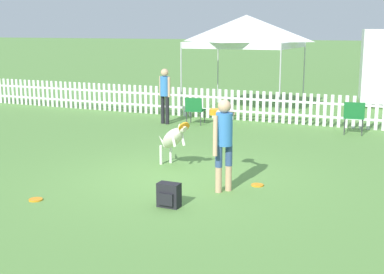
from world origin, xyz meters
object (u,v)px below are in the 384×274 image
Objects in this scene: frisbee_near_handler at (36,200)px; canopy_tent_main at (246,31)px; folding_chair_blue_left at (195,108)px; spectator_standing at (165,91)px; handler_person at (223,134)px; folding_chair_center at (354,115)px; backpack_on_grass at (169,195)px; frisbee_near_dog at (257,185)px; leaping_dog at (173,138)px.

canopy_tent_main reaches higher than frisbee_near_handler.
spectator_standing reaches higher than folding_chair_blue_left.
handler_person is at bearing -73.84° from canopy_tent_main.
folding_chair_center is at bearing -35.16° from canopy_tent_main.
frisbee_near_handler is at bearing 117.93° from spectator_standing.
folding_chair_center reaches higher than folding_chair_blue_left.
handler_person is 1.46m from backpack_on_grass.
spectator_standing is at bearing 7.89° from folding_chair_blue_left.
canopy_tent_main is (0.03, 10.45, 2.61)m from frisbee_near_handler.
handler_person reaches higher than folding_chair_blue_left.
folding_chair_center is (0.90, 5.47, 0.51)m from frisbee_near_dog.
canopy_tent_main is 2.04× the size of spectator_standing.
canopy_tent_main is (-1.08, 7.66, 2.03)m from leaping_dog.
folding_chair_center reaches higher than frisbee_near_dog.
spectator_standing is (-1.29, 7.15, 0.95)m from frisbee_near_handler.
leaping_dog is 4.76× the size of frisbee_near_handler.
frisbee_near_handler is 2.19m from backpack_on_grass.
canopy_tent_main reaches higher than backpack_on_grass.
handler_person is 6.65m from spectator_standing.
folding_chair_blue_left is at bearing 124.02° from frisbee_near_dog.
frisbee_near_dog is (3.02, 2.24, 0.00)m from frisbee_near_handler.
leaping_dog reaches higher than folding_chair_center.
spectator_standing is at bearing 131.27° from frisbee_near_dog.
canopy_tent_main is at bearing 110.00° from frisbee_near_dog.
backpack_on_grass is at bearing -165.19° from handler_person.
handler_person is 7.16× the size of frisbee_near_dog.
folding_chair_center is (4.37, 0.33, 0.05)m from folding_chair_blue_left.
leaping_dog is at bearing 136.51° from spectator_standing.
folding_chair_blue_left is at bearing 110.59° from backpack_on_grass.
backpack_on_grass is 10.37m from canopy_tent_main.
canopy_tent_main reaches higher than leaping_dog.
canopy_tent_main reaches higher than handler_person.
canopy_tent_main is at bearing -42.12° from folding_chair_center.
frisbee_near_dog is 0.25× the size of folding_chair_center.
leaping_dog is at bearing 90.41° from handler_person.
folding_chair_center is at bearing -173.12° from leaping_dog.
handler_person is 7.16× the size of frisbee_near_handler.
folding_chair_center is at bearing 80.68° from frisbee_near_dog.
backpack_on_grass is (2.10, 0.59, 0.18)m from frisbee_near_handler.
canopy_tent_main is (0.48, 3.07, 2.15)m from folding_chair_blue_left.
folding_chair_center is 5.25m from spectator_standing.
handler_person is 1.50× the size of leaping_dog.
leaping_dog reaches higher than frisbee_near_dog.
folding_chair_blue_left reaches higher than backpack_on_grass.
folding_chair_blue_left is (-3.47, 5.14, 0.46)m from frisbee_near_dog.
frisbee_near_handler is 0.25× the size of folding_chair_center.
frisbee_near_handler is 10.77m from canopy_tent_main.
spectator_standing is at bearing 117.32° from backpack_on_grass.
spectator_standing is (-5.21, -0.56, 0.44)m from folding_chair_center.
frisbee_near_dog is 1.90m from backpack_on_grass.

